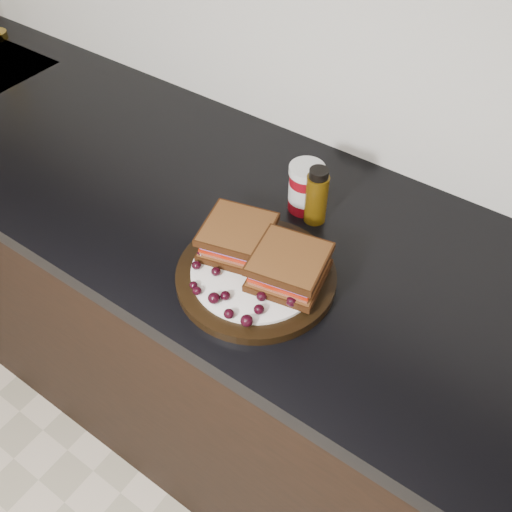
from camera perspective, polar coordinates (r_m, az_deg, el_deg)
The scene contains 29 objects.
base_cabinets at distance 1.46m, azimuth 0.16°, elevation -10.29°, with size 3.96×0.58×0.86m, color black.
countertop at distance 1.11m, azimuth 0.20°, elevation 2.47°, with size 3.98×0.60×0.04m, color black.
plate at distance 0.99m, azimuth 0.00°, elevation -2.02°, with size 0.28×0.28×0.02m, color black.
sandwich_left at distance 1.00m, azimuth -1.85°, elevation 1.87°, with size 0.12×0.12×0.05m, color brown, non-canonical shape.
sandwich_right at distance 0.95m, azimuth 3.32°, elevation -1.11°, with size 0.12×0.12×0.05m, color brown, non-canonical shape.
grape_0 at distance 0.99m, azimuth -5.98°, elevation -0.92°, with size 0.02×0.02×0.02m, color black.
grape_1 at distance 0.97m, azimuth -4.03°, elevation -1.56°, with size 0.02×0.02×0.02m, color black.
grape_2 at distance 0.96m, azimuth -6.27°, elevation -2.91°, with size 0.01×0.01×0.01m, color black.
grape_3 at distance 0.95m, azimuth -5.92°, elevation -3.48°, with size 0.02×0.02×0.01m, color black.
grape_4 at distance 0.93m, azimuth -4.23°, elevation -4.22°, with size 0.02×0.02×0.02m, color black.
grape_5 at distance 0.94m, azimuth -3.10°, elevation -3.98°, with size 0.02×0.02×0.02m, color black.
grape_6 at distance 0.91m, azimuth -2.73°, elevation -5.79°, with size 0.02×0.02×0.02m, color black.
grape_7 at distance 0.90m, azimuth -0.93°, elevation -6.48°, with size 0.02×0.02×0.02m, color black.
grape_8 at distance 0.92m, azimuth 0.29°, elevation -5.36°, with size 0.02×0.02×0.02m, color black.
grape_9 at distance 0.93m, azimuth 0.55°, elevation -4.05°, with size 0.02×0.02×0.02m, color black.
grape_10 at distance 0.93m, azimuth 3.58°, elevation -4.53°, with size 0.02×0.02×0.02m, color black.
grape_11 at distance 0.94m, azimuth 3.41°, elevation -3.73°, with size 0.02×0.02×0.02m, color black.
grape_12 at distance 0.95m, azimuth 4.25°, elevation -3.08°, with size 0.02×0.02×0.02m, color black.
grape_13 at distance 0.97m, azimuth 4.63°, elevation -1.43°, with size 0.02×0.02×0.02m, color black.
grape_14 at distance 1.03m, azimuth 0.50°, elevation 2.01°, with size 0.02×0.02×0.01m, color black.
grape_15 at distance 1.01m, azimuth -1.23°, elevation 1.21°, with size 0.02×0.02×0.02m, color black.
grape_16 at distance 1.02m, azimuth -2.73°, elevation 1.77°, with size 0.02×0.02×0.02m, color black.
grape_17 at distance 1.02m, azimuth -3.53°, elevation 1.20°, with size 0.02×0.02×0.02m, color black.
grape_18 at distance 1.00m, azimuth -5.42°, elevation 0.14°, with size 0.02×0.02×0.02m, color black.
grape_19 at distance 1.04m, azimuth -0.88°, elevation 2.35°, with size 0.02×0.02×0.02m, color black.
grape_20 at distance 1.00m, azimuth -2.47°, elevation 0.54°, with size 0.02×0.02×0.02m, color black.
grape_21 at distance 1.01m, azimuth -2.85°, elevation 0.56°, with size 0.02×0.02×0.01m, color black.
condiment_jar at distance 1.10m, azimuth 4.99°, elevation 6.81°, with size 0.07×0.07×0.10m, color maroon.
oil_bottle at distance 1.08m, azimuth 6.08°, elevation 6.04°, with size 0.04×0.04×0.12m, color #483007.
Camera 1 is at (0.46, 1.05, 1.66)m, focal length 40.00 mm.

